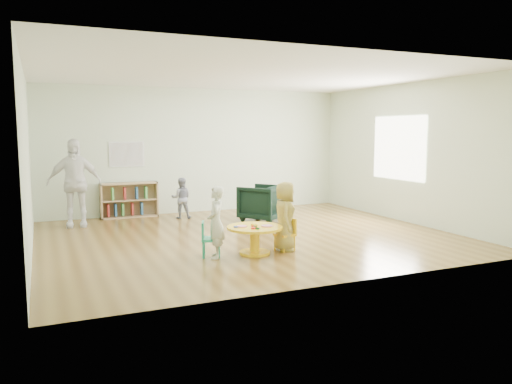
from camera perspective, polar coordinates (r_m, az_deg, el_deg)
room at (r=8.66m, az=-0.79°, el=7.29°), size 7.10×7.00×2.80m
activity_table at (r=7.54m, az=-0.15°, el=-4.91°), size 0.84×0.84×0.46m
kid_chair_left at (r=7.41m, az=-5.44°, el=-5.24°), size 0.36×0.36×0.52m
kid_chair_right at (r=7.78m, az=3.51°, el=-4.72°), size 0.32×0.32×0.50m
bookshelf at (r=11.08m, az=-14.36°, el=-0.92°), size 1.20×0.30×0.75m
alphabet_poster at (r=11.12m, az=-14.55°, el=4.20°), size 0.74×0.01×0.54m
armchair at (r=10.28m, az=0.76°, el=-1.25°), size 1.13×1.14×0.75m
child_left at (r=7.28m, az=-4.60°, el=-3.46°), size 0.37×0.45×1.05m
child_right at (r=7.71m, az=3.33°, el=-2.79°), size 0.53×0.62×1.07m
toddler at (r=10.68m, az=-8.54°, el=-0.69°), size 0.50×0.43×0.87m
adult_caretaker at (r=10.22m, az=-20.05°, el=0.98°), size 1.04×0.52×1.71m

